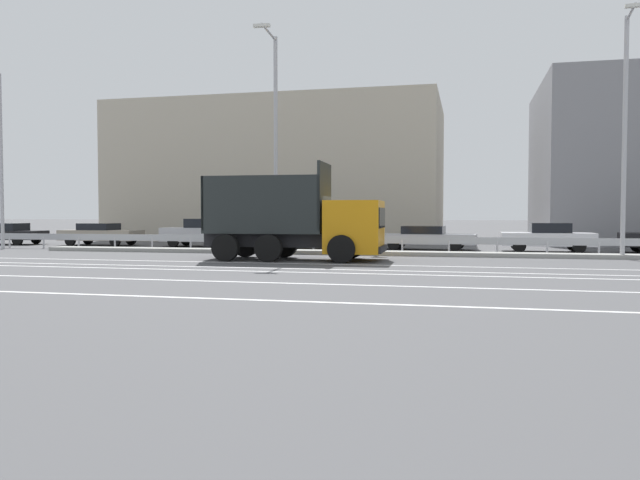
% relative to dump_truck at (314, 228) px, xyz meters
% --- Properties ---
extents(ground_plane, '(320.00, 320.00, 0.00)m').
position_rel_dump_truck_xyz_m(ground_plane, '(0.87, 0.73, -1.27)').
color(ground_plane, '#4C4C4F').
extents(lane_strip_0, '(54.70, 0.16, 0.01)m').
position_rel_dump_truck_xyz_m(lane_strip_0, '(-0.83, -1.83, -1.27)').
color(lane_strip_0, silver).
rests_on(lane_strip_0, ground_plane).
extents(lane_strip_1, '(54.70, 0.16, 0.01)m').
position_rel_dump_truck_xyz_m(lane_strip_1, '(-0.83, -3.87, -1.27)').
color(lane_strip_1, silver).
rests_on(lane_strip_1, ground_plane).
extents(lane_strip_2, '(54.70, 0.16, 0.01)m').
position_rel_dump_truck_xyz_m(lane_strip_2, '(-0.83, -5.05, -1.27)').
color(lane_strip_2, silver).
rests_on(lane_strip_2, ground_plane).
extents(lane_strip_3, '(54.70, 0.16, 0.01)m').
position_rel_dump_truck_xyz_m(lane_strip_3, '(-0.83, -8.07, -1.27)').
color(lane_strip_3, silver).
rests_on(lane_strip_3, ground_plane).
extents(lane_strip_4, '(54.70, 0.16, 0.01)m').
position_rel_dump_truck_xyz_m(lane_strip_4, '(-0.83, -11.27, -1.27)').
color(lane_strip_4, silver).
rests_on(lane_strip_4, ground_plane).
extents(median_island, '(30.09, 1.10, 0.18)m').
position_rel_dump_truck_xyz_m(median_island, '(0.87, 3.56, -1.18)').
color(median_island, gray).
rests_on(median_island, ground_plane).
extents(median_guardrail, '(54.70, 0.09, 0.78)m').
position_rel_dump_truck_xyz_m(median_guardrail, '(0.87, 4.77, -0.70)').
color(median_guardrail, '#9EA0A5').
rests_on(median_guardrail, ground_plane).
extents(dump_truck, '(7.09, 3.01, 3.79)m').
position_rel_dump_truck_xyz_m(dump_truck, '(0.00, 0.00, 0.00)').
color(dump_truck, orange).
rests_on(dump_truck, ground_plane).
extents(median_road_sign, '(0.74, 0.16, 2.40)m').
position_rel_dump_truck_xyz_m(median_road_sign, '(1.73, 3.56, -0.00)').
color(median_road_sign, white).
rests_on(median_road_sign, ground_plane).
extents(street_lamp_1, '(0.71, 2.67, 9.82)m').
position_rel_dump_truck_xyz_m(street_lamp_1, '(-2.70, 3.48, 4.18)').
color(street_lamp_1, '#ADADB2').
rests_on(street_lamp_1, ground_plane).
extents(street_lamp_2, '(0.72, 2.24, 9.61)m').
position_rel_dump_truck_xyz_m(street_lamp_2, '(11.86, 3.23, 4.03)').
color(street_lamp_2, '#ADADB2').
rests_on(street_lamp_2, ground_plane).
extents(parked_car_0, '(4.70, 2.27, 1.26)m').
position_rel_dump_truck_xyz_m(parked_car_0, '(-20.85, 8.04, -0.62)').
color(parked_car_0, black).
rests_on(parked_car_0, ground_plane).
extents(parked_car_1, '(4.55, 1.94, 1.27)m').
position_rel_dump_truck_xyz_m(parked_car_1, '(-14.68, 8.28, -0.60)').
color(parked_car_1, gray).
rests_on(parked_car_1, ground_plane).
extents(parked_car_2, '(4.41, 2.13, 1.54)m').
position_rel_dump_truck_xyz_m(parked_car_2, '(-8.37, 8.35, -0.49)').
color(parked_car_2, '#A3A3A8').
rests_on(parked_car_2, ground_plane).
extents(parked_car_3, '(3.97, 1.88, 1.28)m').
position_rel_dump_truck_xyz_m(parked_car_3, '(-2.10, 7.80, -0.61)').
color(parked_car_3, black).
rests_on(parked_car_3, ground_plane).
extents(parked_car_4, '(4.99, 2.12, 1.20)m').
position_rel_dump_truck_xyz_m(parked_car_4, '(3.79, 8.13, -0.64)').
color(parked_car_4, '#A3A3A8').
rests_on(parked_car_4, ground_plane).
extents(parked_car_5, '(4.24, 1.97, 1.38)m').
position_rel_dump_truck_xyz_m(parked_car_5, '(9.55, 7.68, -0.57)').
color(parked_car_5, silver).
rests_on(parked_car_5, ground_plane).
extents(background_building_0, '(22.29, 11.85, 9.42)m').
position_rel_dump_truck_xyz_m(background_building_0, '(-7.13, 19.61, 3.44)').
color(background_building_0, '#B7AD99').
rests_on(background_building_0, ground_plane).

